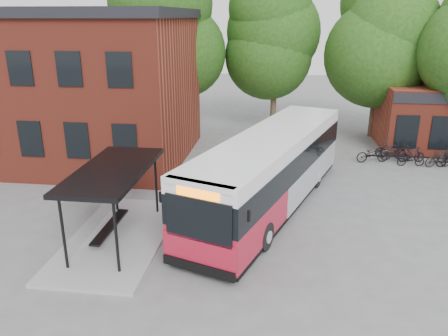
# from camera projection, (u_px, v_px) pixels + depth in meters

# --- Properties ---
(ground) EXTENTS (100.00, 100.00, 0.00)m
(ground) POSITION_uv_depth(u_px,v_px,m) (237.00, 233.00, 17.18)
(ground) COLOR slate
(station_building) EXTENTS (18.40, 10.40, 8.50)m
(station_building) POSITION_uv_depth(u_px,v_px,m) (34.00, 85.00, 25.76)
(station_building) COLOR maroon
(station_building) RESTS_ON ground
(bus_shelter) EXTENTS (3.60, 7.00, 2.90)m
(bus_shelter) POSITION_uv_depth(u_px,v_px,m) (115.00, 204.00, 16.30)
(bus_shelter) COLOR black
(bus_shelter) RESTS_ON ground
(bike_rail) EXTENTS (5.20, 0.10, 0.38)m
(bike_rail) POSITION_uv_depth(u_px,v_px,m) (413.00, 160.00, 25.38)
(bike_rail) COLOR black
(bike_rail) RESTS_ON ground
(tree_0) EXTENTS (7.92, 7.92, 11.00)m
(tree_0) POSITION_uv_depth(u_px,v_px,m) (176.00, 55.00, 31.07)
(tree_0) COLOR #1E4412
(tree_0) RESTS_ON ground
(tree_1) EXTENTS (7.92, 7.92, 10.40)m
(tree_1) POSITION_uv_depth(u_px,v_px,m) (275.00, 59.00, 31.27)
(tree_1) COLOR #1E4412
(tree_1) RESTS_ON ground
(tree_2) EXTENTS (7.92, 7.92, 11.00)m
(tree_2) POSITION_uv_depth(u_px,v_px,m) (379.00, 57.00, 29.40)
(tree_2) COLOR #1E4412
(tree_2) RESTS_ON ground
(city_bus) EXTENTS (6.97, 13.29, 3.33)m
(city_bus) POSITION_uv_depth(u_px,v_px,m) (271.00, 171.00, 19.15)
(city_bus) COLOR #B1162E
(city_bus) RESTS_ON ground
(bicycle_0) EXTENTS (2.00, 1.08, 1.00)m
(bicycle_0) POSITION_uv_depth(u_px,v_px,m) (372.00, 154.00, 25.39)
(bicycle_0) COLOR black
(bicycle_0) RESTS_ON ground
(bicycle_1) EXTENTS (1.78, 0.77, 1.04)m
(bicycle_1) POSITION_uv_depth(u_px,v_px,m) (390.00, 150.00, 26.06)
(bicycle_1) COLOR black
(bicycle_1) RESTS_ON ground
(bicycle_2) EXTENTS (1.91, 0.86, 0.97)m
(bicycle_2) POSITION_uv_depth(u_px,v_px,m) (396.00, 152.00, 25.72)
(bicycle_2) COLOR black
(bicycle_2) RESTS_ON ground
(bicycle_3) EXTENTS (1.65, 0.77, 0.96)m
(bicycle_3) POSITION_uv_depth(u_px,v_px,m) (411.00, 154.00, 25.39)
(bicycle_3) COLOR black
(bicycle_3) RESTS_ON ground
(bicycle_4) EXTENTS (1.59, 0.68, 0.81)m
(bicycle_4) POSITION_uv_depth(u_px,v_px,m) (411.00, 159.00, 24.78)
(bicycle_4) COLOR black
(bicycle_4) RESTS_ON ground
(bicycle_5) EXTENTS (1.64, 0.82, 0.95)m
(bicycle_5) POSITION_uv_depth(u_px,v_px,m) (439.00, 159.00, 24.55)
(bicycle_5) COLOR black
(bicycle_5) RESTS_ON ground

